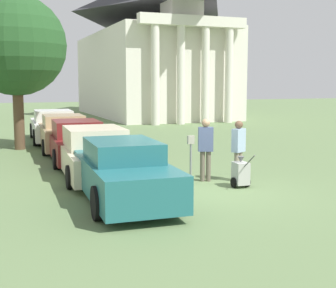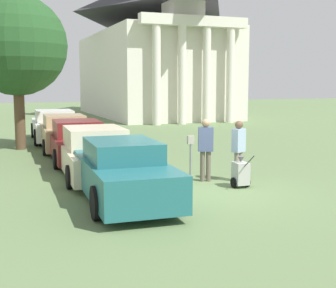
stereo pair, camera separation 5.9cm
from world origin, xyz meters
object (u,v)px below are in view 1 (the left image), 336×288
object	(u,v)px
parked_car_white	(53,126)
person_supervisor	(238,147)
parking_meter	(191,152)
parked_car_teal	(121,171)
parked_car_cream	(94,154)
parked_car_maroon	(76,142)
equipment_cart	(241,173)
person_worker	(206,146)
parked_car_tan	(63,133)
church	(151,44)

from	to	relation	value
parked_car_white	person_supervisor	bearing A→B (deg)	-69.54
parked_car_white	parking_meter	bearing A→B (deg)	-77.90
parked_car_teal	person_supervisor	xyz separation A→B (m)	(3.72, 0.87, 0.30)
parking_meter	person_supervisor	world-z (taller)	person_supervisor
parked_car_white	person_supervisor	distance (m)	12.10
parked_car_cream	parked_car_maroon	bearing A→B (deg)	92.53
parked_car_cream	person_supervisor	size ratio (longest dim) A/B	3.06
parking_meter	equipment_cart	world-z (taller)	parking_meter
parking_meter	parked_car_white	bearing A→B (deg)	99.56
parked_car_teal	person_worker	distance (m)	3.08
parked_car_tan	parked_car_white	world-z (taller)	parked_car_white
person_worker	person_supervisor	bearing A→B (deg)	-178.15
parked_car_teal	person_supervisor	world-z (taller)	person_supervisor
person_supervisor	church	bearing A→B (deg)	-131.48
parking_meter	church	world-z (taller)	church
parking_meter	parked_car_cream	bearing A→B (deg)	126.68
parked_car_white	person_worker	xyz separation A→B (m)	(2.82, -11.21, 0.32)
person_supervisor	equipment_cart	distance (m)	1.03
parked_car_cream	person_supervisor	world-z (taller)	person_supervisor
parked_car_maroon	parked_car_white	bearing A→B (deg)	92.53
parked_car_maroon	person_worker	world-z (taller)	person_worker
parked_car_teal	person_worker	size ratio (longest dim) A/B	2.90
parked_car_teal	church	distance (m)	30.01
parked_car_maroon	parked_car_tan	xyz separation A→B (m)	(0.00, 3.05, 0.01)
equipment_cart	parked_car_tan	bearing A→B (deg)	113.55
parked_car_maroon	parked_car_white	world-z (taller)	parked_car_white
person_worker	parking_meter	bearing A→B (deg)	64.03
equipment_cart	parking_meter	bearing A→B (deg)	171.04
person_supervisor	church	size ratio (longest dim) A/B	0.07
parked_car_maroon	parked_car_teal	bearing A→B (deg)	-87.46
parked_car_cream	parked_car_white	size ratio (longest dim) A/B	1.00
parked_car_white	equipment_cart	world-z (taller)	parked_car_white
parking_meter	equipment_cart	bearing A→B (deg)	-12.09
parked_car_cream	parked_car_maroon	world-z (taller)	parked_car_cream
church	equipment_cart	bearing A→B (deg)	-104.15
equipment_cart	parked_car_cream	bearing A→B (deg)	141.49
equipment_cart	person_supervisor	bearing A→B (deg)	68.43
parked_car_maroon	church	distance (m)	24.49
parked_car_tan	equipment_cart	bearing A→B (deg)	-67.04
parked_car_white	equipment_cart	bearing A→B (deg)	-72.09
parked_car_maroon	equipment_cart	bearing A→B (deg)	-58.14
parking_meter	person_worker	world-z (taller)	person_worker
parked_car_cream	equipment_cart	world-z (taller)	parked_car_cream
parking_meter	equipment_cart	xyz separation A→B (m)	(1.35, -0.29, -0.61)
parked_car_white	person_worker	world-z (taller)	person_worker
person_supervisor	equipment_cart	world-z (taller)	person_supervisor
parked_car_tan	person_supervisor	xyz separation A→B (m)	(3.72, -8.30, 0.30)
parked_car_cream	parked_car_white	xyz separation A→B (m)	(0.00, 9.27, 0.03)
parked_car_teal	equipment_cart	xyz separation A→B (m)	(3.37, 0.12, -0.31)
parked_car_cream	person_worker	xyz separation A→B (m)	(2.82, -1.94, 0.35)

